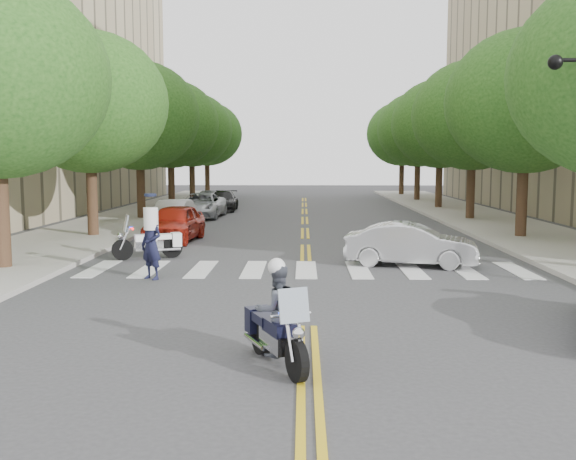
{
  "coord_description": "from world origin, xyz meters",
  "views": [
    {
      "loc": [
        -0.1,
        -12.23,
        3.24
      ],
      "look_at": [
        -0.51,
        5.45,
        1.3
      ],
      "focal_mm": 40.0,
      "sensor_mm": 36.0,
      "label": 1
    }
  ],
  "objects_px": {
    "motorcycle_parked": "(154,243)",
    "officer_standing": "(151,245)",
    "motorcycle_police": "(276,318)",
    "convertible": "(411,244)"
  },
  "relations": [
    {
      "from": "motorcycle_parked",
      "to": "officer_standing",
      "type": "height_order",
      "value": "officer_standing"
    },
    {
      "from": "motorcycle_police",
      "to": "officer_standing",
      "type": "distance_m",
      "value": 8.16
    },
    {
      "from": "motorcycle_police",
      "to": "convertible",
      "type": "height_order",
      "value": "motorcycle_police"
    },
    {
      "from": "convertible",
      "to": "motorcycle_parked",
      "type": "bearing_deg",
      "value": 94.1
    },
    {
      "from": "motorcycle_parked",
      "to": "officer_standing",
      "type": "xyz_separation_m",
      "value": [
        0.8,
        -3.64,
        0.43
      ]
    },
    {
      "from": "motorcycle_police",
      "to": "convertible",
      "type": "relative_size",
      "value": 0.5
    },
    {
      "from": "motorcycle_parked",
      "to": "convertible",
      "type": "distance_m",
      "value": 8.33
    },
    {
      "from": "motorcycle_parked",
      "to": "motorcycle_police",
      "type": "bearing_deg",
      "value": 179.73
    },
    {
      "from": "motorcycle_police",
      "to": "motorcycle_parked",
      "type": "height_order",
      "value": "motorcycle_police"
    },
    {
      "from": "motorcycle_parked",
      "to": "convertible",
      "type": "height_order",
      "value": "motorcycle_parked"
    }
  ]
}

